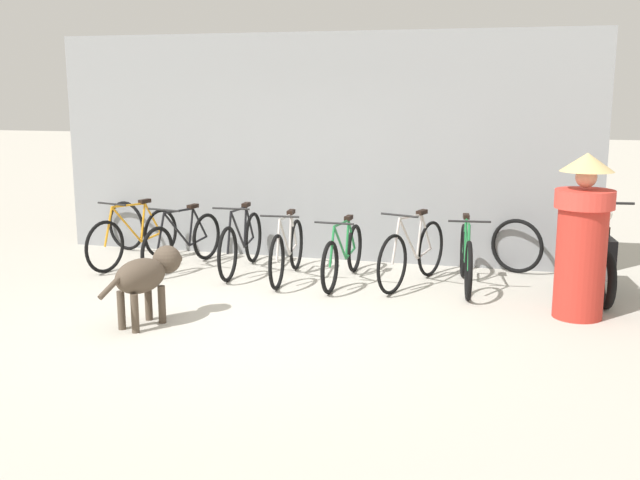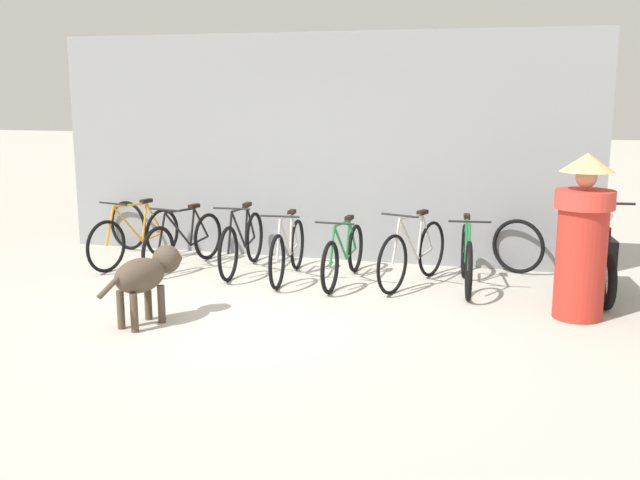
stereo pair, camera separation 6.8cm
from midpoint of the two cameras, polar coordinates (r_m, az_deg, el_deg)
ground_plane at (r=7.48m, az=-6.05°, el=-6.20°), size 60.00×60.00×0.00m
shop_wall_back at (r=10.05m, az=0.07°, el=7.06°), size 7.30×0.20×2.99m
bicycle_0 at (r=10.07m, az=-13.68°, el=0.20°), size 0.55×1.66×0.86m
bicycle_1 at (r=9.74m, az=-10.10°, el=-0.13°), size 0.47×1.68×0.82m
bicycle_2 at (r=9.44m, az=-5.75°, el=-0.25°), size 0.46×1.72×0.87m
bicycle_3 at (r=9.02m, az=-2.26°, el=-0.82°), size 0.46×1.64×0.84m
bicycle_4 at (r=8.87m, az=2.02°, el=-1.17°), size 0.46×1.68×0.79m
bicycle_5 at (r=8.80m, az=7.32°, el=-1.07°), size 0.62×1.61×0.89m
bicycle_6 at (r=8.76m, az=11.31°, el=-1.38°), size 0.46×1.69×0.85m
motorcycle at (r=8.88m, az=20.46°, el=-1.11°), size 0.58×1.83×1.09m
stray_dog at (r=7.44m, az=-12.79°, el=-2.54°), size 0.54×1.05×0.74m
person_in_robes at (r=7.81m, az=19.60°, el=0.35°), size 0.73×0.73×1.65m
spare_tire_left at (r=9.61m, az=15.06°, el=-0.47°), size 0.65×0.31×0.68m
spare_tire_right at (r=11.01m, az=-14.25°, el=1.09°), size 0.68×0.26×0.70m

